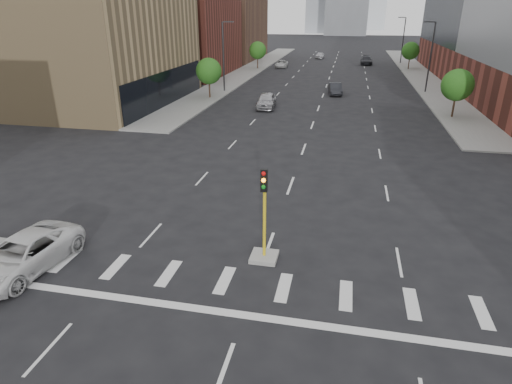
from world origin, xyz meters
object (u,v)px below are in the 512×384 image
(median_traffic_signal, at_px, (264,240))
(car_mid_right, at_px, (335,89))
(car_near_left, at_px, (266,100))
(car_distant, at_px, (320,55))
(car_deep_right, at_px, (366,60))
(car_far_left, at_px, (282,64))
(parked_minivan, at_px, (23,254))

(median_traffic_signal, distance_m, car_mid_right, 42.23)
(median_traffic_signal, bearing_deg, car_near_left, 100.45)
(car_near_left, distance_m, car_distant, 55.62)
(car_mid_right, bearing_deg, car_distant, 89.63)
(car_near_left, distance_m, car_deep_right, 47.42)
(car_far_left, distance_m, parked_minivan, 72.13)
(car_near_left, bearing_deg, parked_minivan, -100.47)
(car_distant, relative_size, parked_minivan, 0.77)
(parked_minivan, bearing_deg, car_far_left, 96.60)
(car_far_left, height_order, car_distant, car_distant)
(car_near_left, xyz_separation_m, car_far_left, (-3.98, 37.20, -0.18))
(car_mid_right, height_order, car_far_left, car_mid_right)
(median_traffic_signal, relative_size, car_deep_right, 0.78)
(car_deep_right, height_order, parked_minivan, car_deep_right)
(car_mid_right, distance_m, car_far_left, 29.26)
(car_far_left, bearing_deg, car_distant, 68.31)
(median_traffic_signal, xyz_separation_m, car_far_left, (-9.87, 69.16, -0.29))
(median_traffic_signal, height_order, car_distant, median_traffic_signal)
(car_distant, xyz_separation_m, parked_minivan, (-6.25, -90.50, 0.05))
(car_mid_right, distance_m, car_distant, 45.63)
(median_traffic_signal, relative_size, car_far_left, 0.90)
(median_traffic_signal, relative_size, car_distant, 1.05)
(median_traffic_signal, bearing_deg, parked_minivan, -163.48)
(median_traffic_signal, height_order, parked_minivan, median_traffic_signal)
(median_traffic_signal, xyz_separation_m, parked_minivan, (-10.00, -2.97, -0.21))
(car_mid_right, height_order, car_deep_right, car_deep_right)
(car_mid_right, xyz_separation_m, parked_minivan, (-11.50, -45.17, 0.02))
(car_distant, bearing_deg, car_far_left, -105.09)
(car_mid_right, height_order, parked_minivan, parked_minivan)
(car_near_left, xyz_separation_m, car_distant, (2.14, 55.57, -0.15))
(median_traffic_signal, xyz_separation_m, car_near_left, (-5.89, 31.96, -0.11))
(car_mid_right, relative_size, car_far_left, 0.91)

